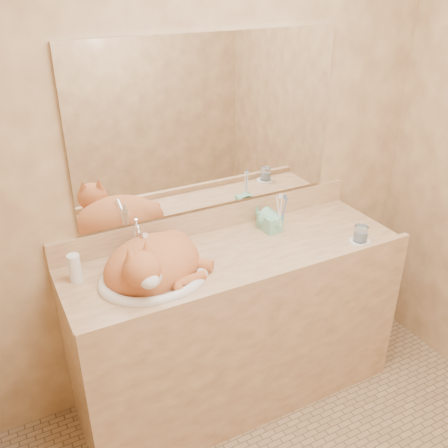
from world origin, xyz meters
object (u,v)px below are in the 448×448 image
toothbrush_cup (281,224)px  water_glass (361,234)px  vanity_counter (236,326)px  soap_dispenser (277,218)px  sink_basin (153,264)px  cat (153,262)px

toothbrush_cup → water_glass: bearing=-42.0°
toothbrush_cup → water_glass: toothbrush_cup is taller
water_glass → vanity_counter: bearing=162.6°
soap_dispenser → toothbrush_cup: size_ratio=1.63×
sink_basin → toothbrush_cup: bearing=20.8°
cat → sink_basin: bearing=-118.4°
soap_dispenser → cat: bearing=-175.4°
vanity_counter → cat: cat is taller
soap_dispenser → water_glass: size_ratio=2.34×
sink_basin → cat: cat is taller
sink_basin → water_glass: 1.00m
soap_dispenser → toothbrush_cup: 0.05m
sink_basin → vanity_counter: bearing=15.6°
vanity_counter → water_glass: size_ratio=20.66×
water_glass → soap_dispenser: bearing=140.9°
sink_basin → soap_dispenser: (0.68, 0.09, 0.02)m
sink_basin → soap_dispenser: 0.68m
vanity_counter → soap_dispenser: (0.26, 0.07, 0.52)m
sink_basin → water_glass: bearing=3.7°
soap_dispenser → water_glass: soap_dispenser is taller
vanity_counter → cat: size_ratio=3.60×
vanity_counter → toothbrush_cup: (0.29, 0.08, 0.48)m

